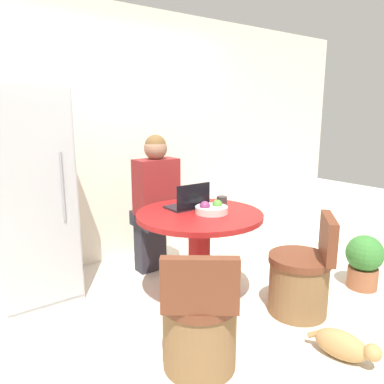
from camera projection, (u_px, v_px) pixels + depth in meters
ground_plane at (206, 316)px, 2.91m from camera, size 12.00×12.00×0.00m
wall_back at (113, 137)px, 3.85m from camera, size 7.00×0.06×2.60m
refrigerator at (27, 194)px, 3.07m from camera, size 0.62×0.70×1.80m
dining_table at (199, 245)px, 3.02m from camera, size 1.01×1.01×0.77m
chair_near_left_corner at (200, 327)px, 2.28m from camera, size 0.55×0.55×0.79m
chair_near_right_corner at (301, 280)px, 2.91m from camera, size 0.55×0.55×0.79m
person_seated at (154, 199)px, 3.55m from camera, size 0.40×0.37×1.35m
laptop at (188, 203)px, 3.08m from camera, size 0.32×0.22×0.22m
fruit_bowl at (211, 209)px, 2.94m from camera, size 0.26×0.26×0.10m
coffee_cup at (222, 201)px, 3.15m from camera, size 0.09×0.09×0.09m
cat at (344, 345)px, 2.39m from camera, size 0.22×0.46×0.19m
potted_plant at (364, 260)px, 3.33m from camera, size 0.32×0.32×0.49m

